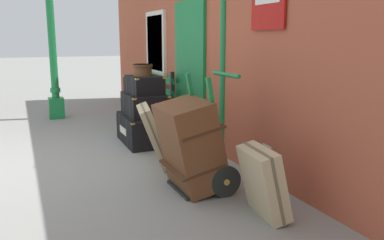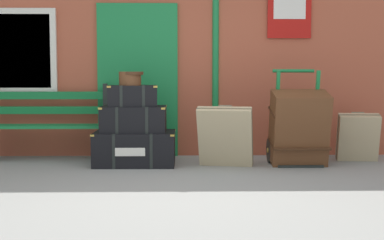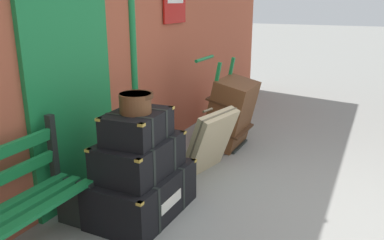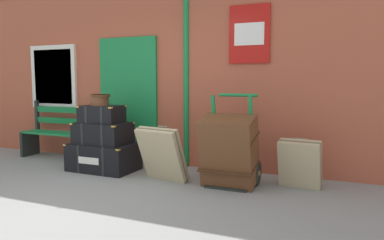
{
  "view_description": "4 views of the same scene",
  "coord_description": "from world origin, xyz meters",
  "px_view_note": "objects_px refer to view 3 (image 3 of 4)",
  "views": [
    {
      "loc": [
        5.22,
        0.02,
        1.55
      ],
      "look_at": [
        0.94,
        1.84,
        0.61
      ],
      "focal_mm": 38.08,
      "sensor_mm": 36.0,
      "label": 1
    },
    {
      "loc": [
        0.05,
        -5.16,
        1.17
      ],
      "look_at": [
        0.21,
        1.94,
        0.54
      ],
      "focal_mm": 51.35,
      "sensor_mm": 36.0,
      "label": 2
    },
    {
      "loc": [
        -3.33,
        -0.16,
        1.94
      ],
      "look_at": [
        0.69,
        1.75,
        0.58
      ],
      "focal_mm": 37.07,
      "sensor_mm": 36.0,
      "label": 3
    },
    {
      "loc": [
        2.91,
        -2.87,
        1.37
      ],
      "look_at": [
        0.99,
        1.63,
        0.85
      ],
      "focal_mm": 34.2,
      "sensor_mm": 36.0,
      "label": 4
    }
  ],
  "objects_px": {
    "round_hatbox": "(136,102)",
    "suitcase_slate": "(210,142)",
    "steamer_trunk_middle": "(139,156)",
    "porters_trolley": "(219,125)",
    "steamer_trunk_base": "(142,193)",
    "steamer_trunk_top": "(137,126)",
    "large_brown_trunk": "(231,113)",
    "suitcase_umber": "(229,107)"
  },
  "relations": [
    {
      "from": "round_hatbox",
      "to": "suitcase_slate",
      "type": "bearing_deg",
      "value": -10.11
    },
    {
      "from": "round_hatbox",
      "to": "steamer_trunk_middle",
      "type": "bearing_deg",
      "value": 14.79
    },
    {
      "from": "porters_trolley",
      "to": "suitcase_slate",
      "type": "height_order",
      "value": "porters_trolley"
    },
    {
      "from": "steamer_trunk_base",
      "to": "steamer_trunk_top",
      "type": "distance_m",
      "value": 0.66
    },
    {
      "from": "steamer_trunk_top",
      "to": "porters_trolley",
      "type": "distance_m",
      "value": 2.15
    },
    {
      "from": "porters_trolley",
      "to": "large_brown_trunk",
      "type": "xyz_separation_m",
      "value": [
        0.0,
        -0.17,
        0.2
      ]
    },
    {
      "from": "steamer_trunk_top",
      "to": "suitcase_slate",
      "type": "xyz_separation_m",
      "value": [
        1.14,
        -0.22,
        -0.49
      ]
    },
    {
      "from": "suitcase_umber",
      "to": "porters_trolley",
      "type": "bearing_deg",
      "value": -169.44
    },
    {
      "from": "suitcase_slate",
      "to": "large_brown_trunk",
      "type": "bearing_deg",
      "value": 5.51
    },
    {
      "from": "steamer_trunk_middle",
      "to": "porters_trolley",
      "type": "relative_size",
      "value": 0.68
    },
    {
      "from": "steamer_trunk_top",
      "to": "suitcase_slate",
      "type": "relative_size",
      "value": 0.83
    },
    {
      "from": "round_hatbox",
      "to": "large_brown_trunk",
      "type": "distance_m",
      "value": 2.19
    },
    {
      "from": "large_brown_trunk",
      "to": "suitcase_umber",
      "type": "distance_m",
      "value": 0.93
    },
    {
      "from": "steamer_trunk_middle",
      "to": "suitcase_umber",
      "type": "distance_m",
      "value": 2.92
    },
    {
      "from": "steamer_trunk_base",
      "to": "porters_trolley",
      "type": "bearing_deg",
      "value": 1.51
    },
    {
      "from": "large_brown_trunk",
      "to": "round_hatbox",
      "type": "bearing_deg",
      "value": 176.74
    },
    {
      "from": "steamer_trunk_top",
      "to": "suitcase_umber",
      "type": "height_order",
      "value": "steamer_trunk_top"
    },
    {
      "from": "steamer_trunk_top",
      "to": "porters_trolley",
      "type": "bearing_deg",
      "value": 1.28
    },
    {
      "from": "steamer_trunk_middle",
      "to": "suitcase_slate",
      "type": "bearing_deg",
      "value": -10.92
    },
    {
      "from": "round_hatbox",
      "to": "suitcase_slate",
      "type": "distance_m",
      "value": 1.39
    },
    {
      "from": "steamer_trunk_base",
      "to": "large_brown_trunk",
      "type": "xyz_separation_m",
      "value": [
        2.05,
        -0.12,
        0.27
      ]
    },
    {
      "from": "porters_trolley",
      "to": "steamer_trunk_middle",
      "type": "bearing_deg",
      "value": -178.77
    },
    {
      "from": "porters_trolley",
      "to": "suitcase_umber",
      "type": "height_order",
      "value": "porters_trolley"
    },
    {
      "from": "large_brown_trunk",
      "to": "steamer_trunk_middle",
      "type": "bearing_deg",
      "value": 176.4
    },
    {
      "from": "suitcase_slate",
      "to": "suitcase_umber",
      "type": "distance_m",
      "value": 1.82
    },
    {
      "from": "steamer_trunk_top",
      "to": "large_brown_trunk",
      "type": "distance_m",
      "value": 2.11
    },
    {
      "from": "porters_trolley",
      "to": "steamer_trunk_base",
      "type": "bearing_deg",
      "value": -178.49
    },
    {
      "from": "steamer_trunk_top",
      "to": "large_brown_trunk",
      "type": "relative_size",
      "value": 0.67
    },
    {
      "from": "round_hatbox",
      "to": "suitcase_umber",
      "type": "bearing_deg",
      "value": 4.13
    },
    {
      "from": "steamer_trunk_top",
      "to": "steamer_trunk_middle",
      "type": "bearing_deg",
      "value": 10.05
    },
    {
      "from": "steamer_trunk_middle",
      "to": "steamer_trunk_top",
      "type": "distance_m",
      "value": 0.29
    },
    {
      "from": "large_brown_trunk",
      "to": "suitcase_slate",
      "type": "relative_size",
      "value": 1.25
    },
    {
      "from": "steamer_trunk_top",
      "to": "round_hatbox",
      "type": "distance_m",
      "value": 0.23
    },
    {
      "from": "porters_trolley",
      "to": "suitcase_umber",
      "type": "bearing_deg",
      "value": 10.56
    },
    {
      "from": "steamer_trunk_middle",
      "to": "porters_trolley",
      "type": "distance_m",
      "value": 2.08
    },
    {
      "from": "round_hatbox",
      "to": "suitcase_umber",
      "type": "xyz_separation_m",
      "value": [
        2.94,
        0.21,
        -0.78
      ]
    },
    {
      "from": "round_hatbox",
      "to": "porters_trolley",
      "type": "bearing_deg",
      "value": 1.48
    },
    {
      "from": "steamer_trunk_base",
      "to": "suitcase_slate",
      "type": "relative_size",
      "value": 1.33
    },
    {
      "from": "steamer_trunk_middle",
      "to": "large_brown_trunk",
      "type": "distance_m",
      "value": 2.06
    },
    {
      "from": "steamer_trunk_top",
      "to": "suitcase_umber",
      "type": "xyz_separation_m",
      "value": [
        2.92,
        0.2,
        -0.55
      ]
    },
    {
      "from": "steamer_trunk_middle",
      "to": "round_hatbox",
      "type": "distance_m",
      "value": 0.52
    },
    {
      "from": "steamer_trunk_middle",
      "to": "steamer_trunk_base",
      "type": "bearing_deg",
      "value": -42.9
    }
  ]
}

